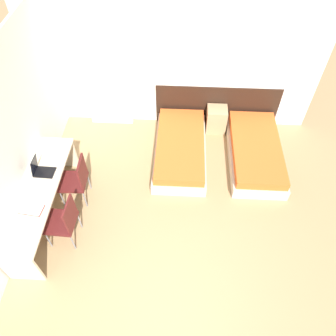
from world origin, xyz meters
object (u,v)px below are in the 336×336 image
at_px(bed_near_door, 255,152).
at_px(bed_near_window, 180,149).
at_px(chair_near_notebook, 64,220).
at_px(laptop, 41,170).
at_px(chair_near_laptop, 76,179).
at_px(nightstand, 216,119).

bearing_deg(bed_near_door, bed_near_window, 180.00).
bearing_deg(chair_near_notebook, laptop, 126.56).
distance_m(chair_near_laptop, laptop, 0.58).
distance_m(bed_near_window, laptop, 2.61).
bearing_deg(chair_near_notebook, bed_near_window, 50.33).
relative_size(nightstand, chair_near_notebook, 0.57).
bearing_deg(chair_near_laptop, laptop, -174.91).
xyz_separation_m(bed_near_door, nightstand, (-0.73, 0.82, 0.08)).
xyz_separation_m(chair_near_notebook, laptop, (-0.50, 0.75, 0.28)).
xyz_separation_m(chair_near_laptop, laptop, (-0.50, -0.06, 0.28)).
bearing_deg(bed_near_window, chair_near_laptop, -147.41).
distance_m(bed_near_window, chair_near_notebook, 2.61).
bearing_deg(bed_near_door, nightstand, 131.84).
distance_m(bed_near_door, nightstand, 1.10).
height_order(chair_near_laptop, laptop, laptop).
height_order(bed_near_window, nightstand, nightstand).
xyz_separation_m(bed_near_window, chair_near_laptop, (-1.74, -1.11, 0.34)).
relative_size(bed_near_door, laptop, 5.99).
distance_m(bed_near_window, bed_near_door, 1.47).
height_order(chair_near_laptop, chair_near_notebook, same).
bearing_deg(bed_near_window, nightstand, 48.16).
xyz_separation_m(chair_near_laptop, chair_near_notebook, (-0.00, -0.81, 0.00)).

